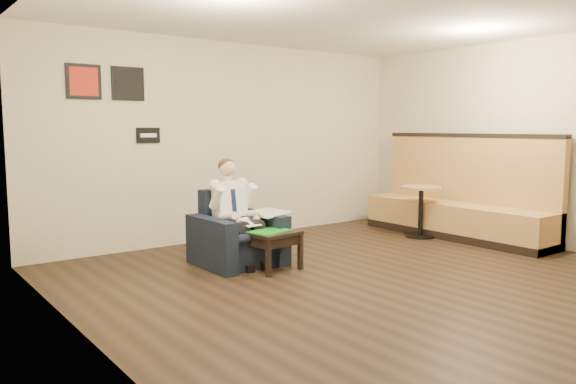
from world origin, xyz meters
TOP-DOWN VIEW (x-y plane):
  - ground at (0.00, 0.00)m, footprint 6.00×6.00m
  - wall_back at (0.00, 3.00)m, footprint 6.00×0.02m
  - wall_left at (-3.00, 0.00)m, footprint 0.02×6.00m
  - wall_right at (3.00, 0.00)m, footprint 0.02×6.00m
  - ceiling at (0.00, 0.00)m, footprint 6.00×6.00m
  - seating_sign at (-1.30, 2.98)m, footprint 0.32×0.02m
  - art_print_left at (-2.10, 2.98)m, footprint 0.42×0.03m
  - art_print_right at (-1.55, 2.98)m, footprint 0.42×0.03m
  - armchair at (-0.84, 1.55)m, footprint 0.91×0.91m
  - seated_man at (-0.83, 1.44)m, footprint 0.58×0.86m
  - lap_papers at (-0.83, 1.35)m, footprint 0.22×0.30m
  - newspaper at (-0.47, 1.46)m, footprint 0.41×0.50m
  - side_table at (-0.67, 1.14)m, footprint 0.59×0.59m
  - green_folder at (-0.69, 1.12)m, footprint 0.50×0.41m
  - coffee_mug at (-0.50, 1.27)m, footprint 0.09×0.09m
  - smartphone at (-0.63, 1.30)m, footprint 0.14×0.08m
  - banquette at (2.59, 1.03)m, footprint 0.69×2.91m
  - cafe_table at (2.18, 1.35)m, footprint 0.79×0.79m

SIDE VIEW (x-z plane):
  - ground at x=0.00m, z-range 0.00..0.00m
  - side_table at x=-0.67m, z-range 0.00..0.44m
  - cafe_table at x=2.18m, z-range 0.00..0.75m
  - armchair at x=-0.84m, z-range 0.00..0.86m
  - smartphone at x=-0.63m, z-range 0.44..0.45m
  - green_folder at x=-0.69m, z-range 0.44..0.45m
  - coffee_mug at x=-0.50m, z-range 0.44..0.53m
  - lap_papers at x=-0.83m, z-range 0.53..0.53m
  - newspaper at x=-0.47m, z-range 0.58..0.59m
  - seated_man at x=-0.83m, z-range 0.00..1.18m
  - banquette at x=2.59m, z-range 0.00..1.49m
  - wall_back at x=0.00m, z-range 0.00..2.80m
  - wall_left at x=-3.00m, z-range 0.00..2.80m
  - wall_right at x=3.00m, z-range 0.00..2.80m
  - seating_sign at x=-1.30m, z-range 1.40..1.60m
  - art_print_left at x=-2.10m, z-range 1.94..2.36m
  - art_print_right at x=-1.55m, z-range 1.94..2.36m
  - ceiling at x=0.00m, z-range 2.79..2.81m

